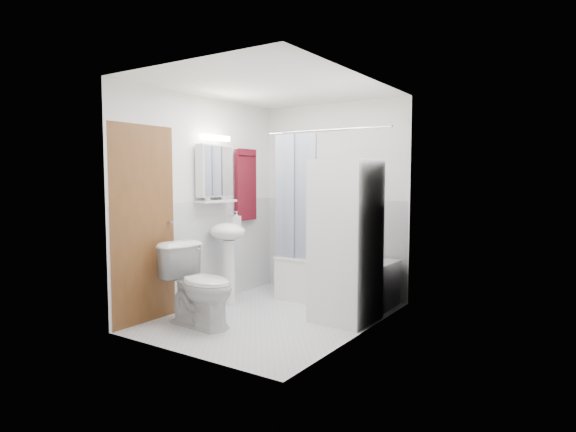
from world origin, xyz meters
The scene contains 20 objects.
floor centered at (0.00, 0.00, 0.00)m, with size 2.60×2.60×0.00m, color silver.
room_walls centered at (0.00, 0.00, 1.49)m, with size 2.60×2.60×2.60m.
wainscot centered at (0.00, 0.29, 0.60)m, with size 1.98×2.58×2.58m.
door centered at (-0.95, -0.55, 1.00)m, with size 0.05×2.00×2.00m.
bathtub centered at (0.25, 0.92, 0.29)m, with size 1.37×0.65×0.53m.
tub_spout centered at (0.45, 1.25, 0.85)m, with size 0.04×0.04×0.12m, color silver.
curtain_rod centered at (0.25, 0.65, 2.00)m, with size 0.02×0.02×1.55m, color silver.
shower_curtain centered at (-0.15, 0.65, 1.25)m, with size 0.55×0.02×1.45m.
sink centered at (-0.75, 0.14, 0.70)m, with size 0.44×0.37×1.04m.
medicine_cabinet centered at (-0.90, 0.10, 1.57)m, with size 0.13×0.50×0.71m.
shelf centered at (-0.89, 0.10, 1.20)m, with size 0.18×0.54×0.03m, color silver.
shower_caddy centered at (0.50, 1.24, 1.15)m, with size 0.22×0.06×0.02m, color silver.
towel centered at (-0.94, 0.71, 1.40)m, with size 0.07×0.38×0.91m.
washer_dryer centered at (0.68, 0.31, 0.83)m, with size 0.62×0.61×1.65m.
toilet centered at (-0.45, -0.64, 0.40)m, with size 0.46×0.82×0.80m, color white.
soap_pump centered at (-0.71, 0.25, 0.95)m, with size 0.08×0.17×0.08m, color gray.
shelf_bottle centered at (-0.89, -0.05, 1.25)m, with size 0.07×0.18×0.07m, color gray.
shelf_cup centered at (-0.89, 0.22, 1.26)m, with size 0.10×0.09×0.10m, color gray.
shampoo_a centered at (0.35, 1.24, 1.23)m, with size 0.13×0.17×0.13m, color gray.
shampoo_b centered at (0.47, 1.24, 1.20)m, with size 0.08×0.21×0.08m, color #2A30AA.
Camera 1 is at (2.89, -4.08, 1.47)m, focal length 30.00 mm.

